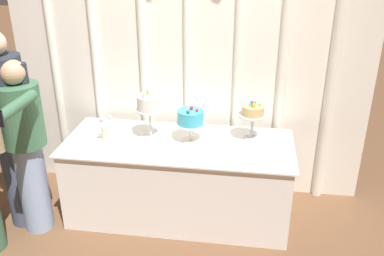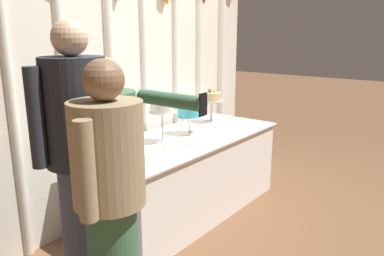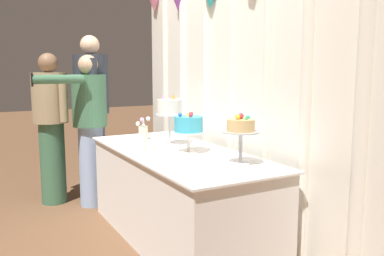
{
  "view_description": "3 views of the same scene",
  "coord_description": "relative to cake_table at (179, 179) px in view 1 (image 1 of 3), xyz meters",
  "views": [
    {
      "loc": [
        0.61,
        -3.2,
        2.42
      ],
      "look_at": [
        0.1,
        0.23,
        0.84
      ],
      "focal_mm": 39.72,
      "sensor_mm": 36.0,
      "label": 1
    },
    {
      "loc": [
        -2.61,
        -2.0,
        1.69
      ],
      "look_at": [
        -0.04,
        0.01,
        0.86
      ],
      "focal_mm": 35.18,
      "sensor_mm": 36.0,
      "label": 2
    },
    {
      "loc": [
        2.92,
        -1.38,
        1.41
      ],
      "look_at": [
        -0.01,
        0.24,
        0.93
      ],
      "focal_mm": 38.42,
      "sensor_mm": 36.0,
      "label": 3
    }
  ],
  "objects": [
    {
      "name": "flower_vase",
      "position": [
        -0.65,
        -0.03,
        0.46
      ],
      "size": [
        0.12,
        0.12,
        0.22
      ],
      "color": "beige",
      "rests_on": "cake_table"
    },
    {
      "name": "guest_girl_blue_dress",
      "position": [
        -1.22,
        -0.39,
        0.47
      ],
      "size": [
        0.47,
        0.8,
        1.55
      ],
      "color": "#93ADD6",
      "rests_on": "ground_plane"
    },
    {
      "name": "draped_curtain",
      "position": [
        0.03,
        0.55,
        0.89
      ],
      "size": [
        3.42,
        0.15,
        2.47
      ],
      "color": "white",
      "rests_on": "ground_plane"
    },
    {
      "name": "tealight_far_left",
      "position": [
        -0.41,
        -0.11,
        0.39
      ],
      "size": [
        0.05,
        0.05,
        0.04
      ],
      "color": "beige",
      "rests_on": "cake_table"
    },
    {
      "name": "guest_man_dark_suit",
      "position": [
        -1.38,
        -0.31,
        0.58
      ],
      "size": [
        0.52,
        0.41,
        1.76
      ],
      "color": "#4C5675",
      "rests_on": "ground_plane"
    },
    {
      "name": "tealight_near_left",
      "position": [
        -0.2,
        -0.2,
        0.38
      ],
      "size": [
        0.05,
        0.05,
        0.03
      ],
      "color": "beige",
      "rests_on": "cake_table"
    },
    {
      "name": "cake_display_center",
      "position": [
        0.1,
        0.05,
        0.59
      ],
      "size": [
        0.26,
        0.26,
        0.33
      ],
      "color": "silver",
      "rests_on": "cake_table"
    },
    {
      "name": "cake_table",
      "position": [
        0.0,
        0.0,
        0.0
      ],
      "size": [
        2.02,
        0.84,
        0.75
      ],
      "color": "white",
      "rests_on": "ground_plane"
    },
    {
      "name": "tealight_near_right",
      "position": [
        -0.1,
        -0.16,
        0.38
      ],
      "size": [
        0.04,
        0.04,
        0.03
      ],
      "color": "beige",
      "rests_on": "cake_table"
    },
    {
      "name": "ground_plane",
      "position": [
        0.0,
        -0.1,
        -0.38
      ],
      "size": [
        24.0,
        24.0,
        0.0
      ],
      "primitive_type": "plane",
      "color": "brown"
    },
    {
      "name": "cake_display_leftmost",
      "position": [
        -0.26,
        0.06,
        0.69
      ],
      "size": [
        0.24,
        0.24,
        0.45
      ],
      "color": "silver",
      "rests_on": "cake_table"
    },
    {
      "name": "cake_display_rightmost",
      "position": [
        0.64,
        0.17,
        0.63
      ],
      "size": [
        0.26,
        0.26,
        0.36
      ],
      "color": "#B2B2B7",
      "rests_on": "cake_table"
    }
  ]
}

